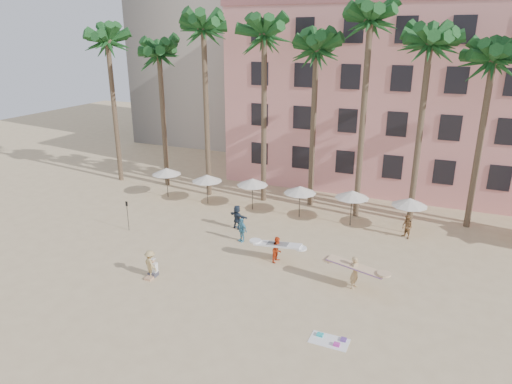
% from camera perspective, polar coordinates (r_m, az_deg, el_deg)
% --- Properties ---
extents(ground, '(120.00, 120.00, 0.00)m').
position_cam_1_polar(ground, '(24.96, -1.26, -13.51)').
color(ground, '#D1B789').
rests_on(ground, ground).
extents(pink_hotel, '(35.00, 14.00, 16.00)m').
position_cam_1_polar(pink_hotel, '(45.55, 20.90, 10.99)').
color(pink_hotel, pink).
rests_on(pink_hotel, ground).
extents(palm_row, '(44.40, 5.40, 16.30)m').
position_cam_1_polar(palm_row, '(35.15, 9.85, 18.03)').
color(palm_row, brown).
rests_on(palm_row, ground).
extents(umbrella_row, '(22.50, 2.70, 2.73)m').
position_cam_1_polar(umbrella_row, '(35.53, 2.45, 0.83)').
color(umbrella_row, '#332B23').
rests_on(umbrella_row, ground).
extents(beach_towel, '(1.82, 1.03, 0.14)m').
position_cam_1_polar(beach_towel, '(22.48, 9.29, -17.83)').
color(beach_towel, white).
rests_on(beach_towel, ground).
extents(carrier_yellow, '(3.26, 1.24, 1.91)m').
position_cam_1_polar(carrier_yellow, '(26.21, 12.29, -9.59)').
color(carrier_yellow, tan).
rests_on(carrier_yellow, ground).
extents(carrier_white, '(2.99, 0.90, 1.65)m').
position_cam_1_polar(carrier_white, '(28.52, 2.71, -7.04)').
color(carrier_white, '#E44318').
rests_on(carrier_white, ground).
extents(beachgoers, '(14.40, 12.37, 1.79)m').
position_cam_1_polar(beachgoers, '(30.87, -0.26, -4.98)').
color(beachgoers, '#4E9BB6').
rests_on(beachgoers, ground).
extents(paddle, '(0.18, 0.04, 2.23)m').
position_cam_1_polar(paddle, '(33.95, -15.78, -2.44)').
color(paddle, black).
rests_on(paddle, ground).
extents(seated_man, '(0.49, 0.85, 1.10)m').
position_cam_1_polar(seated_man, '(27.75, -12.80, -9.53)').
color(seated_man, '#3F3F4C').
rests_on(seated_man, ground).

